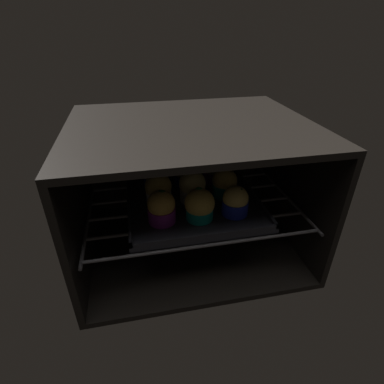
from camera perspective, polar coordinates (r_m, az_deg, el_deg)
The scene contains 12 objects.
oven_cavity at distance 84.45cm, azimuth -0.79°, elevation 1.73°, with size 59.00×47.00×37.00cm.
oven_rack at distance 82.56cm, azimuth -0.21°, elevation -1.73°, with size 54.80×42.00×0.80cm.
baking_tray at distance 80.74cm, azimuth 0.00°, elevation -1.63°, with size 34.10×34.10×2.20cm.
muffin_row0_col0 at distance 70.26cm, azimuth -5.84°, elevation -2.91°, with size 6.56×6.56×8.26cm.
muffin_row0_col1 at distance 71.16cm, azimuth 1.65°, elevation -2.55°, with size 7.20×7.20×7.99cm.
muffin_row0_col2 at distance 73.73cm, azimuth 8.26°, elevation -1.76°, with size 6.56×6.56×7.43cm.
muffin_row1_col0 at distance 77.52cm, azimuth -6.42°, elevation 0.50°, with size 6.95×6.95×8.31cm.
muffin_row1_col1 at distance 78.13cm, azimuth 0.13°, elevation 1.08°, with size 7.09×7.09×8.50cm.
muffin_row1_col2 at distance 81.05cm, azimuth 6.20°, elevation 1.66°, with size 6.76×6.76×7.85cm.
muffin_row2_col0 at distance 85.05cm, azimuth -7.00°, elevation 3.15°, with size 6.70×6.70×8.02cm.
muffin_row2_col1 at distance 86.40cm, azimuth -1.08°, elevation 3.93°, with size 7.17×7.17×8.21cm.
muffin_row2_col2 at distance 88.20cm, azimuth 4.19°, elevation 4.32°, with size 6.90×6.90×8.01cm.
Camera 1 is at (-13.84, -46.64, 57.35)cm, focal length 28.01 mm.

